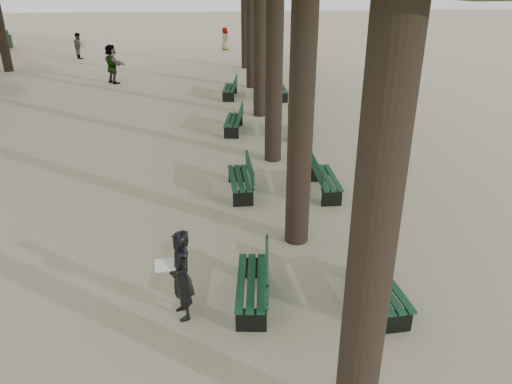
{
  "coord_description": "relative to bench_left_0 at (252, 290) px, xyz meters",
  "views": [
    {
      "loc": [
        -0.11,
        -6.56,
        5.63
      ],
      "look_at": [
        0.6,
        3.0,
        1.2
      ],
      "focal_mm": 35.0,
      "sensor_mm": 36.0,
      "label": 1
    }
  ],
  "objects": [
    {
      "name": "bench_left_1",
      "position": [
        0.0,
        4.72,
        0.0
      ],
      "size": [
        0.65,
        1.82,
        0.92
      ],
      "color": "black",
      "rests_on": "ground"
    },
    {
      "name": "bench_left_0",
      "position": [
        0.0,
        0.0,
        0.0
      ],
      "size": [
        0.73,
        1.84,
        0.92
      ],
      "color": "black",
      "rests_on": "ground"
    },
    {
      "name": "pedestrian_c",
      "position": [
        2.09,
        20.36,
        0.63
      ],
      "size": [
        1.03,
        0.96,
        1.8
      ],
      "primitive_type": "imported",
      "rotation": [
        0.0,
        0.0,
        2.42
      ],
      "color": "#262628",
      "rests_on": "ground"
    },
    {
      "name": "bench_left_2",
      "position": [
        -0.0,
        10.08,
        0.0
      ],
      "size": [
        0.81,
        1.86,
        0.92
      ],
      "color": "black",
      "rests_on": "ground"
    },
    {
      "name": "ground",
      "position": [
        -0.37,
        -0.82,
        -0.27
      ],
      "size": [
        120.0,
        120.0,
        0.0
      ],
      "primitive_type": "plane",
      "color": "tan",
      "rests_on": "ground"
    },
    {
      "name": "pedestrian_e",
      "position": [
        -5.83,
        18.62,
        0.69
      ],
      "size": [
        1.38,
        1.66,
        1.92
      ],
      "primitive_type": "imported",
      "rotation": [
        0.0,
        0.0,
        2.22
      ],
      "color": "#262628",
      "rests_on": "ground"
    },
    {
      "name": "pedestrian_d",
      "position": [
        0.03,
        28.82,
        0.49
      ],
      "size": [
        0.62,
        0.8,
        1.52
      ],
      "primitive_type": "imported",
      "rotation": [
        0.0,
        0.0,
        2.06
      ],
      "color": "#262628",
      "rests_on": "ground"
    },
    {
      "name": "man_with_map",
      "position": [
        -1.22,
        -0.27,
        0.56
      ],
      "size": [
        0.71,
        0.74,
        1.66
      ],
      "color": "black",
      "rests_on": "ground"
    },
    {
      "name": "bench_right_2",
      "position": [
        2.27,
        9.46,
        0.0
      ],
      "size": [
        0.63,
        1.82,
        0.92
      ],
      "color": "black",
      "rests_on": "ground"
    },
    {
      "name": "bench_right_1",
      "position": [
        2.27,
        4.57,
        0.0
      ],
      "size": [
        0.58,
        1.8,
        0.92
      ],
      "color": "black",
      "rests_on": "ground"
    },
    {
      "name": "bench_left_3",
      "position": [
        -0.0,
        15.16,
        0.0
      ],
      "size": [
        0.78,
        1.85,
        0.92
      ],
      "color": "black",
      "rests_on": "ground"
    },
    {
      "name": "bench_right_3",
      "position": [
        2.27,
        14.83,
        0.0
      ],
      "size": [
        0.57,
        1.8,
        0.92
      ],
      "color": "black",
      "rests_on": "ground"
    },
    {
      "name": "bench_right_0",
      "position": [
        2.27,
        -0.2,
        0.0
      ],
      "size": [
        0.75,
        1.85,
        0.92
      ],
      "color": "black",
      "rests_on": "ground"
    },
    {
      "name": "pedestrian_a",
      "position": [
        -9.3,
        26.03,
        0.53
      ],
      "size": [
        0.71,
        0.82,
        1.6
      ],
      "primitive_type": "imported",
      "rotation": [
        0.0,
        0.0,
        2.18
      ],
      "color": "#262628",
      "rests_on": "ground"
    }
  ]
}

